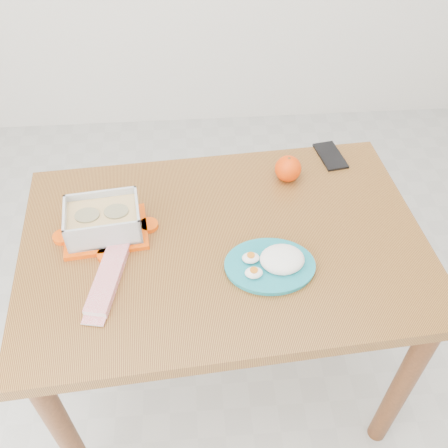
{
  "coord_description": "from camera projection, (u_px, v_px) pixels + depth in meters",
  "views": [
    {
      "loc": [
        0.04,
        -0.87,
        1.76
      ],
      "look_at": [
        0.11,
        0.05,
        0.81
      ],
      "focal_mm": 40.0,
      "sensor_mm": 36.0,
      "label": 1
    }
  ],
  "objects": [
    {
      "name": "orange_fruit",
      "position": [
        288.0,
        169.0,
        1.52
      ],
      "size": [
        0.08,
        0.08,
        0.08
      ],
      "primitive_type": "sphere",
      "color": "#E94E04",
      "rests_on": "dining_table"
    },
    {
      "name": "rice_plate",
      "position": [
        274.0,
        262.0,
        1.28
      ],
      "size": [
        0.24,
        0.24,
        0.06
      ],
      "rotation": [
        0.0,
        0.0,
        -0.05
      ],
      "color": "teal",
      "rests_on": "dining_table"
    },
    {
      "name": "ground",
      "position": [
        196.0,
        386.0,
        1.87
      ],
      "size": [
        3.5,
        3.5,
        0.0
      ],
      "primitive_type": "plane",
      "color": "#B7B7B2",
      "rests_on": "ground"
    },
    {
      "name": "smartphone",
      "position": [
        330.0,
        156.0,
        1.62
      ],
      "size": [
        0.09,
        0.15,
        0.01
      ],
      "primitive_type": "cube",
      "rotation": [
        0.0,
        0.0,
        0.17
      ],
      "color": "black",
      "rests_on": "dining_table"
    },
    {
      "name": "candy_bar",
      "position": [
        108.0,
        277.0,
        1.26
      ],
      "size": [
        0.1,
        0.24,
        0.02
      ],
      "primitive_type": "cube",
      "rotation": [
        0.0,
        0.0,
        1.37
      ],
      "color": "red",
      "rests_on": "dining_table"
    },
    {
      "name": "food_container",
      "position": [
        104.0,
        221.0,
        1.35
      ],
      "size": [
        0.24,
        0.2,
        0.1
      ],
      "rotation": [
        0.0,
        0.0,
        0.12
      ],
      "color": "#FF5107",
      "rests_on": "dining_table"
    },
    {
      "name": "dining_table",
      "position": [
        224.0,
        265.0,
        1.45
      ],
      "size": [
        1.15,
        0.81,
        0.75
      ],
      "rotation": [
        0.0,
        0.0,
        0.07
      ],
      "color": "olive",
      "rests_on": "ground"
    }
  ]
}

